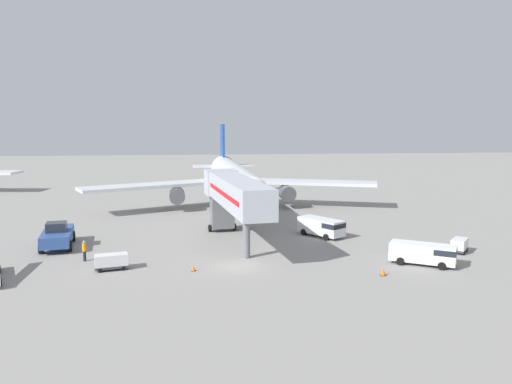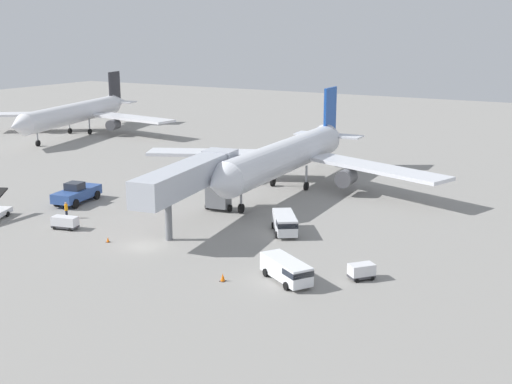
% 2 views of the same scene
% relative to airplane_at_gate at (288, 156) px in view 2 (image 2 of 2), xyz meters
% --- Properties ---
extents(ground_plane, '(300.00, 300.00, 0.00)m').
position_rel_airplane_at_gate_xyz_m(ground_plane, '(-1.34, -27.74, -4.44)').
color(ground_plane, gray).
extents(airplane_at_gate, '(42.42, 39.18, 12.02)m').
position_rel_airplane_at_gate_xyz_m(airplane_at_gate, '(0.00, 0.00, 0.00)').
color(airplane_at_gate, silver).
rests_on(airplane_at_gate, ground).
extents(jet_bridge, '(5.92, 19.05, 6.99)m').
position_rel_airplane_at_gate_xyz_m(jet_bridge, '(-1.26, -19.52, 0.77)').
color(jet_bridge, '#B2B7C1').
rests_on(jet_bridge, ground).
extents(pushback_tug, '(3.83, 7.11, 2.59)m').
position_rel_airplane_at_gate_xyz_m(pushback_tug, '(-18.80, -19.04, -3.24)').
color(pushback_tug, '#2D4C8E').
rests_on(pushback_tug, ground).
extents(service_van_rear_right, '(4.68, 5.49, 1.96)m').
position_rel_airplane_at_gate_xyz_m(service_van_rear_right, '(8.53, -17.33, -3.31)').
color(service_van_rear_right, silver).
rests_on(service_van_rear_right, ground).
extents(service_van_mid_right, '(5.71, 4.57, 1.86)m').
position_rel_airplane_at_gate_xyz_m(service_van_mid_right, '(14.79, -28.98, -3.36)').
color(service_van_mid_right, white).
rests_on(service_van_mid_right, ground).
extents(baggage_cart_mid_left, '(2.89, 1.78, 1.35)m').
position_rel_airplane_at_gate_xyz_m(baggage_cart_mid_left, '(-12.14, -27.47, -3.69)').
color(baggage_cart_mid_left, '#38383D').
rests_on(baggage_cart_mid_left, ground).
extents(baggage_cart_far_left, '(2.30, 2.39, 1.34)m').
position_rel_airplane_at_gate_xyz_m(baggage_cart_far_left, '(19.95, -25.38, -3.69)').
color(baggage_cart_far_left, '#38383D').
rests_on(baggage_cart_far_left, ground).
extents(ground_crew_worker_foreground, '(0.38, 0.38, 1.87)m').
position_rel_airplane_at_gate_xyz_m(ground_crew_worker_foreground, '(-15.00, -24.46, -3.45)').
color(ground_crew_worker_foreground, '#1E2333').
rests_on(ground_crew_worker_foreground, ground).
extents(safety_cone_alpha, '(0.45, 0.45, 0.68)m').
position_rel_airplane_at_gate_xyz_m(safety_cone_alpha, '(10.11, -31.56, -4.11)').
color(safety_cone_alpha, black).
rests_on(safety_cone_alpha, ground).
extents(safety_cone_bravo, '(0.35, 0.35, 0.54)m').
position_rel_airplane_at_gate_xyz_m(safety_cone_bravo, '(-5.24, -28.56, -4.18)').
color(safety_cone_bravo, black).
rests_on(safety_cone_bravo, ground).
extents(airplane_background, '(40.45, 41.41, 11.29)m').
position_rel_airplane_at_gate_xyz_m(airplane_background, '(-56.79, 19.80, -0.16)').
color(airplane_background, silver).
rests_on(airplane_background, ground).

